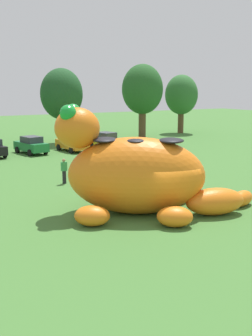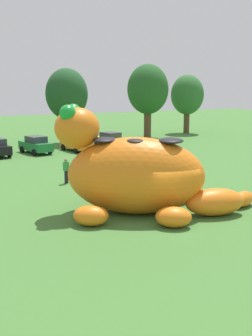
% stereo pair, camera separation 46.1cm
% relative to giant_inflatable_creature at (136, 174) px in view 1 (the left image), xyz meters
% --- Properties ---
extents(ground_plane, '(160.00, 160.00, 0.00)m').
position_rel_giant_inflatable_creature_xyz_m(ground_plane, '(1.05, -1.40, -2.04)').
color(ground_plane, '#427533').
extents(giant_inflatable_creature, '(10.65, 7.63, 5.58)m').
position_rel_giant_inflatable_creature_xyz_m(giant_inflatable_creature, '(0.00, 0.00, 0.00)').
color(giant_inflatable_creature, orange).
rests_on(giant_inflatable_creature, ground).
extents(car_green, '(2.54, 4.36, 1.72)m').
position_rel_giant_inflatable_creature_xyz_m(car_green, '(1.29, 21.60, -1.18)').
color(car_green, '#1E7238').
rests_on(car_green, ground).
extents(car_orange, '(2.35, 4.29, 1.72)m').
position_rel_giant_inflatable_creature_xyz_m(car_orange, '(5.41, 21.04, -1.18)').
color(car_orange, orange).
rests_on(car_orange, ground).
extents(car_yellow, '(2.53, 4.35, 1.72)m').
position_rel_giant_inflatable_creature_xyz_m(car_yellow, '(9.31, 21.22, -1.18)').
color(car_yellow, yellow).
rests_on(car_yellow, ground).
extents(tree_centre_left, '(4.84, 4.84, 8.59)m').
position_rel_giant_inflatable_creature_xyz_m(tree_centre_left, '(6.83, 27.16, 3.58)').
color(tree_centre_left, brown).
rests_on(tree_centre_left, ground).
extents(tree_centre, '(5.28, 5.28, 9.37)m').
position_rel_giant_inflatable_creature_xyz_m(tree_centre, '(17.95, 27.36, 4.09)').
color(tree_centre, brown).
rests_on(tree_centre, ground).
extents(tree_centre_right, '(4.62, 4.62, 8.20)m').
position_rel_giant_inflatable_creature_xyz_m(tree_centre_right, '(25.55, 28.98, 3.32)').
color(tree_centre_right, brown).
rests_on(tree_centre_right, ground).
extents(spectator_mid_field, '(0.38, 0.26, 1.71)m').
position_rel_giant_inflatable_creature_xyz_m(spectator_mid_field, '(-0.74, 8.01, -1.19)').
color(spectator_mid_field, black).
rests_on(spectator_mid_field, ground).
extents(spectator_wandering, '(0.38, 0.26, 1.71)m').
position_rel_giant_inflatable_creature_xyz_m(spectator_wandering, '(7.97, 13.57, -1.19)').
color(spectator_wandering, black).
rests_on(spectator_wandering, ground).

